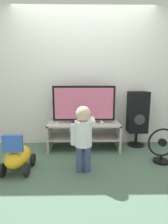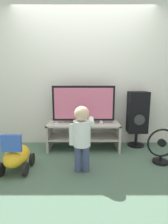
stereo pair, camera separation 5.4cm
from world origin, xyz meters
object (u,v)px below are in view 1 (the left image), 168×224
Objects in this scene: television at (84,105)px; speaker_tower at (137,113)px; ride_on_toy at (18,156)px; floor_fan at (162,147)px; remote_primary at (57,123)px; game_console at (102,122)px; child at (83,134)px.

television is 1.01m from speaker_tower.
ride_on_toy is at bearing -138.81° from television.
remote_primary is at bearing 163.56° from floor_fan.
speaker_tower is (0.68, 0.19, 0.12)m from game_console.
game_console is 0.72m from speaker_tower.
child is (0.45, -0.71, 0.04)m from remote_primary.
remote_primary is 0.15× the size of child.
child is (-0.02, -0.81, -0.27)m from television.
ride_on_toy is at bearing -149.52° from game_console.
game_console is 0.30× the size of ride_on_toy.
floor_fan is 0.96× the size of ride_on_toy.
remote_primary is at bearing 122.53° from child.
television is at bearing 165.54° from game_console.
child is 1.69× the size of floor_fan.
child reaches higher than floor_fan.
child is at bearing -114.07° from game_console.
ride_on_toy is (-2.07, -0.21, -0.03)m from floor_fan.
remote_primary is at bearing -178.38° from game_console.
game_console is 0.18× the size of child.
child is (-0.33, -0.73, 0.03)m from game_console.
speaker_tower reaches higher than remote_primary.
speaker_tower is at bearing 6.61° from television.
ride_on_toy is (-0.91, -0.80, -0.59)m from television.
child reaches higher than game_console.
game_console is 1.44m from ride_on_toy.
ride_on_toy is (-0.44, -0.69, -0.28)m from remote_primary.
speaker_tower is at bearing 103.60° from floor_fan.
remote_primary is 0.87m from ride_on_toy.
game_console is at bearing 149.44° from floor_fan.
television is 1.20× the size of child.
ride_on_toy reaches higher than remote_primary.
game_console is at bearing 30.48° from ride_on_toy.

